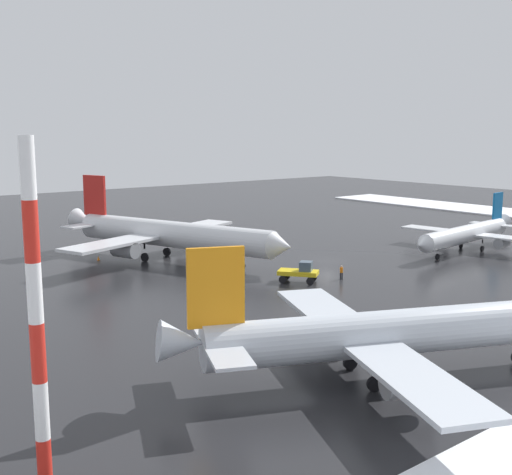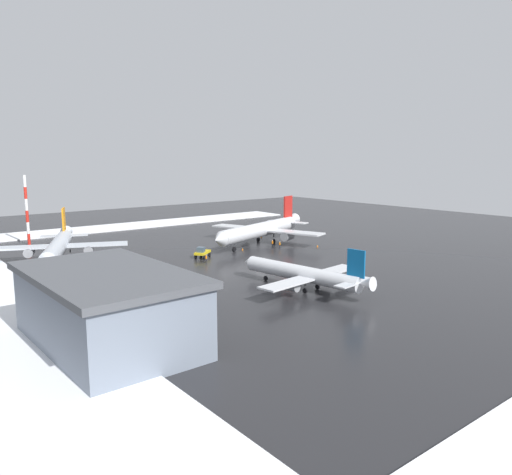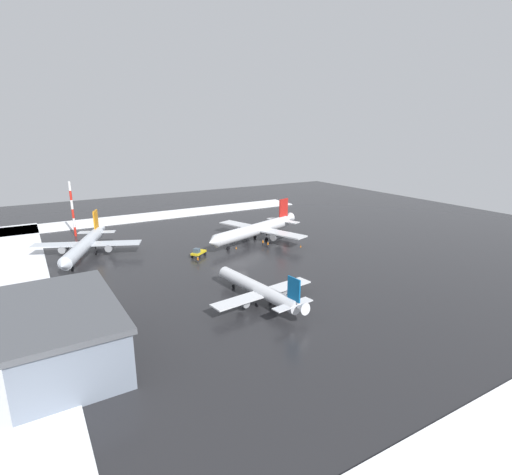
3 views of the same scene
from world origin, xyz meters
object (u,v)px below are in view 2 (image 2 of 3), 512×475
Objects in this scene: ground_crew_near_tug at (280,244)px; antenna_mast at (27,211)px; airplane_parked_starboard at (304,274)px; traffic_cone_near_nose at (317,246)px; airplane_parked_portside at (58,246)px; ground_crew_beside_wing at (272,243)px; ground_crew_mid_apron at (206,258)px; airplane_foreground_jet at (261,230)px; cargo_hangar at (108,308)px; traffic_cone_wingtip_side at (261,237)px; traffic_cone_mid_line at (243,249)px; pushback_tug at (202,252)px.

antenna_mast reaches higher than ground_crew_near_tug.
ground_crew_near_tug is at bearing -42.42° from airplane_parked_starboard.
traffic_cone_near_nose is at bearing 49.65° from antenna_mast.
airplane_parked_portside is 18.74× the size of ground_crew_beside_wing.
airplane_parked_portside is at bearing -163.35° from ground_crew_mid_apron.
ground_crew_mid_apron is (-27.52, -1.33, -1.67)m from airplane_parked_starboard.
ground_crew_mid_apron is at bearing 82.80° from ground_crew_near_tug.
airplane_foreground_jet is 47.37m from airplane_parked_portside.
ground_crew_near_tug is 65.23m from cargo_hangar.
cargo_hangar reaches higher than airplane_parked_starboard.
ground_crew_near_tug is (-30.18, 21.10, -1.67)m from airplane_parked_starboard.
antenna_mast is 59.05m from traffic_cone_wingtip_side.
airplane_parked_portside is at bearing -111.26° from traffic_cone_near_nose.
pushback_tug is at bearing -82.30° from traffic_cone_mid_line.
ground_crew_mid_apron is at bearing 131.64° from cargo_hangar.
traffic_cone_mid_line is at bearing 80.62° from ground_crew_mid_apron.
antenna_mast is 31.31× the size of traffic_cone_wingtip_side.
antenna_mast is (-39.53, -25.15, 7.33)m from pushback_tug.
ground_crew_near_tug is 1.00× the size of ground_crew_mid_apron.
airplane_parked_portside is 18.74× the size of ground_crew_mid_apron.
airplane_foreground_jet reaches higher than ground_crew_beside_wing.
traffic_cone_wingtip_side is (-14.90, 6.45, -0.70)m from ground_crew_near_tug.
pushback_tug is 5.17m from ground_crew_mid_apron.
pushback_tug is at bearing -4.84° from airplane_foreground_jet.
traffic_cone_mid_line and traffic_cone_wingtip_side have the same top height.
traffic_cone_near_nose is at bearing 92.46° from airplane_parked_portside.
airplane_foreground_jet reaches higher than traffic_cone_near_nose.
airplane_parked_portside is at bearing 20.39° from airplane_parked_starboard.
traffic_cone_mid_line is at bearing -28.72° from ground_crew_beside_wing.
ground_crew_mid_apron is (2.66, -22.42, 0.00)m from ground_crew_near_tug.
pushback_tug reaches higher than ground_crew_near_tug.
cargo_hangar reaches higher than pushback_tug.
ground_crew_near_tug is 3.11× the size of traffic_cone_mid_line.
traffic_cone_wingtip_side is (-19.14, -1.98, 0.00)m from traffic_cone_near_nose.
traffic_cone_mid_line is (3.71, -8.65, -3.39)m from airplane_foreground_jet.
cargo_hangar reaches higher than traffic_cone_mid_line.
ground_crew_near_tug is at bearing 119.86° from cargo_hangar.
airplane_parked_portside is 49.08m from ground_crew_near_tug.
ground_crew_beside_wing reaches higher than traffic_cone_wingtip_side.
traffic_cone_near_nose is at bearing -130.65° from ground_crew_near_tug.
antenna_mast is (-44.27, -23.13, 7.64)m from ground_crew_mid_apron.
airplane_foreground_jet reaches higher than airplane_parked_starboard.
airplane_foreground_jet is 57.48m from antenna_mast.
cargo_hangar is (50.57, -9.79, 1.12)m from airplane_parked_portside.
ground_crew_mid_apron is (10.09, -22.83, -2.69)m from airplane_foreground_jet.
antenna_mast is (-24.67, 0.45, 5.29)m from airplane_parked_portside.
pushback_tug is 9.09× the size of traffic_cone_near_nose.
airplane_parked_starboard is 52.88m from traffic_cone_wingtip_side.
ground_crew_near_tug is 3.11× the size of traffic_cone_wingtip_side.
antenna_mast is at bearing -117.19° from traffic_cone_wingtip_side.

